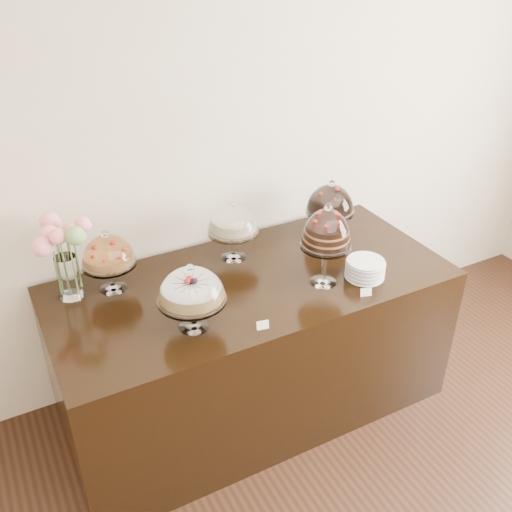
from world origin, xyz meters
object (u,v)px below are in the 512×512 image
display_counter (252,344)px  cake_stand_dark_choco (330,202)px  cake_stand_cheesecake (233,222)px  cake_stand_fruit_tart (108,253)px  cake_stand_sugar_sponge (191,289)px  plate_stack (365,269)px  flower_vase (62,249)px  cake_stand_choco_layer (327,232)px

display_counter → cake_stand_dark_choco: size_ratio=5.94×
cake_stand_cheesecake → cake_stand_fruit_tart: size_ratio=1.02×
cake_stand_sugar_sponge → display_counter: bearing=28.1°
cake_stand_sugar_sponge → plate_stack: (1.00, -0.03, -0.17)m
flower_vase → plate_stack: 1.59m
cake_stand_cheesecake → cake_stand_dark_choco: bearing=-3.2°
cake_stand_fruit_tart → plate_stack: size_ratio=1.68×
cake_stand_sugar_sponge → flower_vase: (-0.47, 0.54, 0.06)m
display_counter → flower_vase: (-0.91, 0.31, 0.73)m
cake_stand_sugar_sponge → cake_stand_fruit_tart: bearing=116.7°
display_counter → cake_stand_fruit_tart: 1.00m
flower_vase → plate_stack: size_ratio=2.12×
cake_stand_sugar_sponge → plate_stack: bearing=-1.7°
cake_stand_dark_choco → plate_stack: size_ratio=1.77×
cake_stand_fruit_tart → flower_vase: bearing=170.6°
cake_stand_fruit_tart → cake_stand_cheesecake: bearing=-0.7°
cake_stand_fruit_tart → plate_stack: 1.38m
cake_stand_sugar_sponge → cake_stand_dark_choco: bearing=23.0°
cake_stand_sugar_sponge → flower_vase: size_ratio=0.80×
cake_stand_fruit_tart → cake_stand_sugar_sponge: bearing=-63.3°
display_counter → cake_stand_cheesecake: (0.02, 0.27, 0.68)m
cake_stand_choco_layer → cake_stand_fruit_tart: 1.13m
cake_stand_sugar_sponge → cake_stand_fruit_tart: 0.57m
cake_stand_choco_layer → cake_stand_cheesecake: (-0.32, 0.46, -0.08)m
display_counter → cake_stand_cheesecake: bearing=85.9°
cake_stand_choco_layer → cake_stand_dark_choco: 0.54m
display_counter → plate_stack: size_ratio=10.51×
cake_stand_dark_choco → cake_stand_cheesecake: bearing=176.8°
display_counter → cake_stand_cheesecake: size_ratio=6.12×
cake_stand_choco_layer → flower_vase: cake_stand_choco_layer is taller
display_counter → cake_stand_choco_layer: (0.33, -0.20, 0.76)m
cake_stand_choco_layer → cake_stand_dark_choco: size_ratio=1.27×
cake_stand_sugar_sponge → cake_stand_fruit_tart: size_ratio=1.01×
cake_stand_dark_choco → cake_stand_fruit_tart: cake_stand_dark_choco is taller
cake_stand_fruit_tart → plate_stack: cake_stand_fruit_tart is taller
cake_stand_dark_choco → cake_stand_fruit_tart: (-1.35, 0.04, -0.01)m
display_counter → cake_stand_fruit_tart: cake_stand_fruit_tart is taller
display_counter → cake_stand_dark_choco: 0.97m
cake_stand_cheesecake → cake_stand_fruit_tart: cake_stand_cheesecake is taller
cake_stand_cheesecake → plate_stack: cake_stand_cheesecake is taller
cake_stand_cheesecake → flower_vase: flower_vase is taller
display_counter → cake_stand_dark_choco: bearing=19.4°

